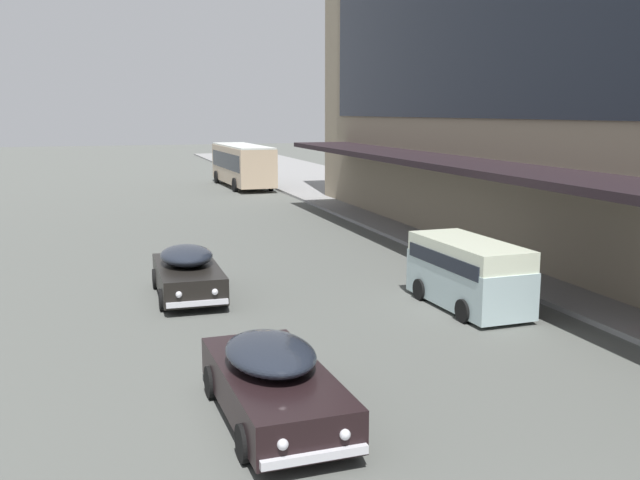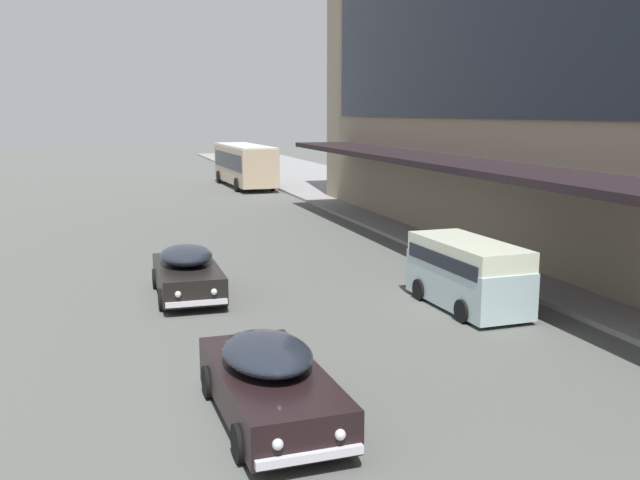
% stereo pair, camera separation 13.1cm
% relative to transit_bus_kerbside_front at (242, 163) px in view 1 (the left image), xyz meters
% --- Properties ---
extents(transit_bus_kerbside_front, '(3.11, 10.18, 3.13)m').
position_rel_transit_bus_kerbside_front_xyz_m(transit_bus_kerbside_front, '(0.00, 0.00, 0.00)').
color(transit_bus_kerbside_front, tan).
rests_on(transit_bus_kerbside_front, ground).
extents(sedan_lead_near, '(1.97, 4.56, 1.54)m').
position_rel_transit_bus_kerbside_front_xyz_m(sedan_lead_near, '(-7.96, -31.27, -1.04)').
color(sedan_lead_near, black).
rests_on(sedan_lead_near, ground).
extents(sedan_second_mid, '(2.09, 4.79, 1.48)m').
position_rel_transit_bus_kerbside_front_xyz_m(sedan_second_mid, '(-7.57, -40.63, -1.07)').
color(sedan_second_mid, black).
rests_on(sedan_second_mid, ground).
extents(vw_van, '(2.03, 4.61, 1.96)m').
position_rel_transit_bus_kerbside_front_xyz_m(vw_van, '(-0.44, -34.85, -0.71)').
color(vw_van, '#ACC5C8').
rests_on(vw_van, ground).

